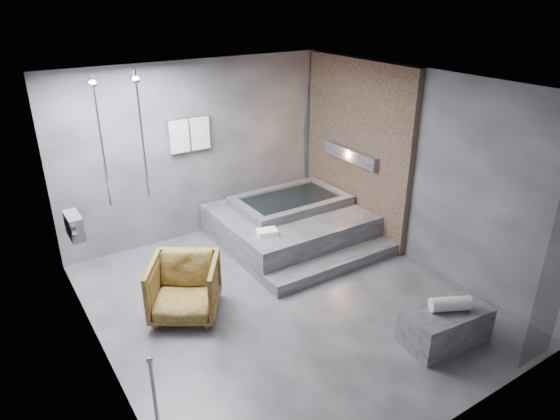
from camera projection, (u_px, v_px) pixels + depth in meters
room at (301, 166)px, 6.21m from camera, size 5.00×5.04×2.82m
tub_deck at (289, 225)px, 8.06m from camera, size 2.20×2.00×0.50m
tub_step at (335, 264)px, 7.22m from camera, size 2.20×0.36×0.18m
concrete_bench at (445, 325)px, 5.71m from camera, size 1.02×0.63×0.44m
driftwood_chair at (185, 288)px, 6.13m from camera, size 1.13×1.14×0.75m
rolled_towel at (450, 304)px, 5.58m from camera, size 0.48×0.35×0.16m
deck_towel at (267, 232)px, 7.18m from camera, size 0.33×0.27×0.08m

